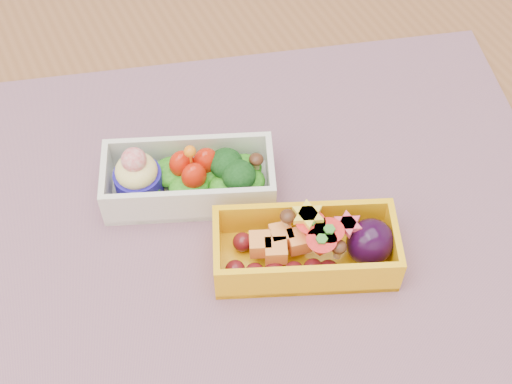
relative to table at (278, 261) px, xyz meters
name	(u,v)px	position (x,y,z in m)	size (l,w,h in m)	color
table	(278,261)	(0.00, 0.00, 0.00)	(1.20, 0.80, 0.75)	brown
placemat	(251,225)	(-0.03, -0.01, 0.10)	(0.55, 0.43, 0.00)	#845B60
bento_white	(188,178)	(-0.07, 0.05, 0.12)	(0.16, 0.12, 0.06)	silver
bento_yellow	(310,247)	(-0.01, -0.06, 0.12)	(0.16, 0.12, 0.05)	#FAB20C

